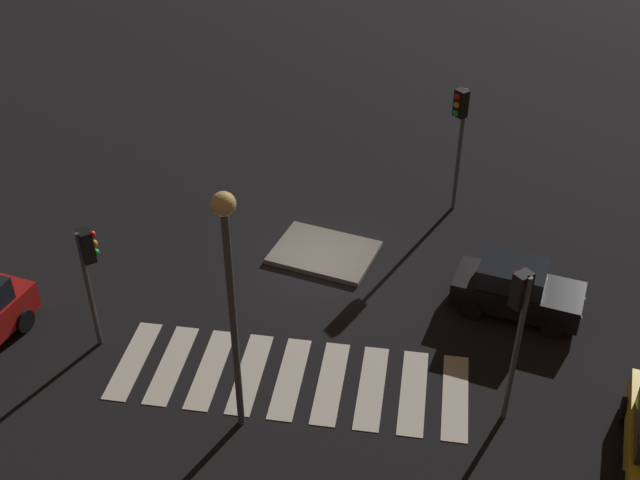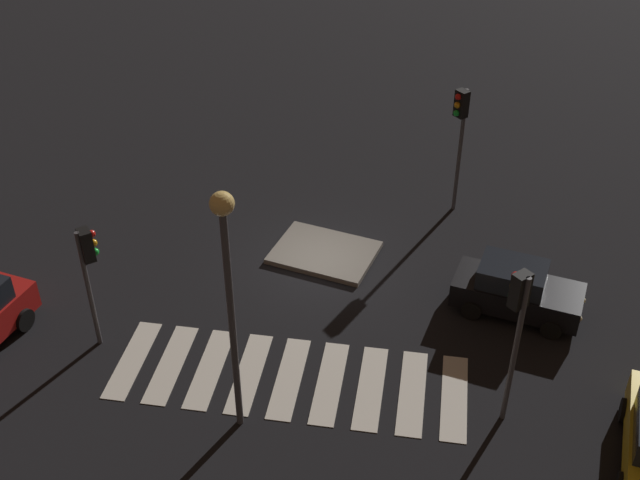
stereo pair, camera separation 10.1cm
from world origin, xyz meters
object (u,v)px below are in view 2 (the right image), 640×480
Objects in this scene: car_black at (516,290)px; street_lamp at (228,275)px; traffic_light_north at (460,122)px; traffic_light_east at (517,312)px; traffic_island at (324,253)px; traffic_light_south at (88,260)px.

car_black is 10.13m from street_lamp.
traffic_light_north is 1.02× the size of traffic_light_east.
traffic_island is 6.52m from traffic_light_north.
traffic_light_south is at bearing 39.90° from traffic_light_east.
traffic_island is 0.54× the size of street_lamp.
traffic_light_north reaches higher than traffic_light_south.
traffic_light_north reaches higher than car_black.
car_black reaches higher than traffic_island.
traffic_light_south reaches higher than car_black.
street_lamp reaches higher than traffic_island.
traffic_light_east is at bearing -84.27° from car_black.
traffic_light_east is (11.47, -1.05, 0.55)m from traffic_light_south.
traffic_light_north reaches higher than traffic_light_east.
car_black is 6.52m from traffic_light_north.
traffic_island is at bearing 2.88° from traffic_light_south.
traffic_light_south is 0.56× the size of street_lamp.
traffic_light_north is at bearing -36.06° from traffic_light_east.
traffic_light_north is (4.18, 3.56, 3.52)m from traffic_island.
traffic_island is at bearing -2.95° from traffic_light_east.
street_lamp is at bearing -67.03° from traffic_light_south.
traffic_light_east is at bearing 54.60° from traffic_light_north.
traffic_island is 8.36m from traffic_light_south.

